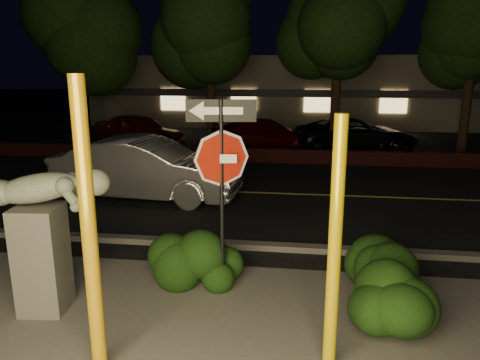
# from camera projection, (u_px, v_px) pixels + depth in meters

# --- Properties ---
(ground) EXTENTS (90.00, 90.00, 0.00)m
(ground) POSITION_uv_depth(u_px,v_px,m) (265.00, 170.00, 16.30)
(ground) COLOR black
(ground) RESTS_ON ground
(road) EXTENTS (80.00, 8.00, 0.01)m
(road) POSITION_uv_depth(u_px,v_px,m) (256.00, 193.00, 13.42)
(road) COLOR black
(road) RESTS_ON ground
(lane_marking) EXTENTS (80.00, 0.12, 0.00)m
(lane_marking) POSITION_uv_depth(u_px,v_px,m) (256.00, 192.00, 13.41)
(lane_marking) COLOR #BEBE4C
(lane_marking) RESTS_ON road
(curb) EXTENTS (80.00, 0.25, 0.12)m
(curb) POSITION_uv_depth(u_px,v_px,m) (236.00, 245.00, 9.46)
(curb) COLOR #4C4944
(curb) RESTS_ON ground
(brick_wall) EXTENTS (40.00, 0.35, 0.50)m
(brick_wall) POSITION_uv_depth(u_px,v_px,m) (268.00, 156.00, 17.49)
(brick_wall) COLOR #411515
(brick_wall) RESTS_ON ground
(parking_lot) EXTENTS (40.00, 12.00, 0.01)m
(parking_lot) POSITION_uv_depth(u_px,v_px,m) (276.00, 138.00, 23.02)
(parking_lot) COLOR black
(parking_lot) RESTS_ON ground
(building) EXTENTS (22.00, 10.20, 4.00)m
(building) POSITION_uv_depth(u_px,v_px,m) (284.00, 88.00, 30.21)
(building) COLOR #71655A
(building) RESTS_ON ground
(tree_far_a) EXTENTS (4.60, 4.60, 7.43)m
(tree_far_a) POSITION_uv_depth(u_px,v_px,m) (75.00, 19.00, 18.89)
(tree_far_a) COLOR black
(tree_far_a) RESTS_ON ground
(tree_far_c) EXTENTS (4.80, 4.80, 7.84)m
(tree_far_c) POSITION_uv_depth(u_px,v_px,m) (340.00, 6.00, 17.28)
(tree_far_c) COLOR black
(tree_far_c) RESTS_ON ground
(tree_far_d) EXTENTS (4.40, 4.40, 7.42)m
(tree_far_d) POSITION_uv_depth(u_px,v_px,m) (477.00, 12.00, 17.18)
(tree_far_d) COLOR black
(tree_far_d) RESTS_ON ground
(yellow_pole_left) EXTENTS (0.18, 0.18, 3.55)m
(yellow_pole_left) POSITION_uv_depth(u_px,v_px,m) (89.00, 234.00, 5.27)
(yellow_pole_left) COLOR gold
(yellow_pole_left) RESTS_ON ground
(yellow_pole_right) EXTENTS (0.16, 0.16, 3.13)m
(yellow_pole_right) POSITION_uv_depth(u_px,v_px,m) (335.00, 250.00, 5.36)
(yellow_pole_right) COLOR yellow
(yellow_pole_right) RESTS_ON ground
(signpost) EXTENTS (1.05, 0.19, 3.12)m
(signpost) POSITION_uv_depth(u_px,v_px,m) (221.00, 159.00, 7.14)
(signpost) COLOR black
(signpost) RESTS_ON ground
(sculpture) EXTENTS (2.07, 0.75, 2.20)m
(sculpture) POSITION_uv_depth(u_px,v_px,m) (41.00, 225.00, 6.77)
(sculpture) COLOR #4C4944
(sculpture) RESTS_ON ground
(hedge_center) EXTENTS (1.88, 0.95, 0.96)m
(hedge_center) POSITION_uv_depth(u_px,v_px,m) (199.00, 257.00, 7.84)
(hedge_center) COLOR black
(hedge_center) RESTS_ON ground
(hedge_right) EXTENTS (1.87, 1.47, 1.08)m
(hedge_right) POSITION_uv_depth(u_px,v_px,m) (368.00, 263.00, 7.48)
(hedge_right) COLOR black
(hedge_right) RESTS_ON ground
(hedge_far_right) EXTENTS (1.68, 1.16, 1.09)m
(hedge_far_right) POSITION_uv_depth(u_px,v_px,m) (372.00, 298.00, 6.34)
(hedge_far_right) COLOR black
(hedge_far_right) RESTS_ON ground
(silver_sedan) EXTENTS (5.20, 2.17, 1.67)m
(silver_sedan) POSITION_uv_depth(u_px,v_px,m) (146.00, 169.00, 12.72)
(silver_sedan) COLOR silver
(silver_sedan) RESTS_ON ground
(parked_car_red) EXTENTS (4.59, 3.25, 1.45)m
(parked_car_red) POSITION_uv_depth(u_px,v_px,m) (139.00, 131.00, 20.44)
(parked_car_red) COLOR maroon
(parked_car_red) RESTS_ON ground
(parked_car_darkred) EXTENTS (5.10, 3.40, 1.37)m
(parked_car_darkred) POSITION_uv_depth(u_px,v_px,m) (266.00, 135.00, 19.42)
(parked_car_darkred) COLOR #400508
(parked_car_darkred) RESTS_ON ground
(parked_car_dark) EXTENTS (5.41, 3.35, 1.40)m
(parked_car_dark) POSITION_uv_depth(u_px,v_px,m) (355.00, 135.00, 19.40)
(parked_car_dark) COLOR black
(parked_car_dark) RESTS_ON ground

